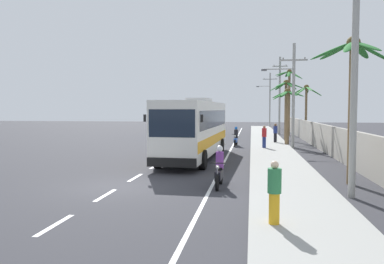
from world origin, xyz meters
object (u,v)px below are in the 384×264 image
pedestrian_far_walk (275,132)px  utility_pole_nearest (355,49)px  palm_nearest (306,98)px  palm_second (287,106)px  palm_farthest (352,77)px  utility_pole_mid (292,92)px  motorcycle_beside_bus (236,138)px  pedestrian_near_kerb (274,191)px  utility_pole_distant (269,98)px  palm_fourth (289,88)px  palm_third (286,96)px  utility_pole_far (280,94)px  coach_bus_foreground (195,127)px  pedestrian_midwalk (264,136)px  coach_bus_far_lane (192,119)px  motorcycle_trailing (219,170)px

pedestrian_far_walk → utility_pole_nearest: size_ratio=0.17×
palm_nearest → palm_second: 9.55m
palm_second → palm_farthest: 17.05m
utility_pole_mid → palm_second: size_ratio=1.70×
pedestrian_far_walk → palm_second: size_ratio=0.35×
motorcycle_beside_bus → utility_pole_mid: (4.49, -1.17, 3.80)m
pedestrian_near_kerb → palm_farthest: bearing=-21.3°
palm_nearest → pedestrian_far_walk: bearing=-116.8°
utility_pole_distant → palm_fourth: (1.38, -20.04, 0.66)m
palm_third → motorcycle_beside_bus: bearing=-124.6°
utility_pole_mid → utility_pole_far: size_ratio=0.87×
utility_pole_nearest → pedestrian_near_kerb: bearing=-125.6°
coach_bus_foreground → motorcycle_beside_bus: 9.22m
pedestrian_near_kerb → utility_pole_nearest: bearing=-29.3°
motorcycle_beside_bus → pedestrian_near_kerb: pedestrian_near_kerb is taller
motorcycle_beside_bus → pedestrian_midwalk: size_ratio=1.14×
pedestrian_midwalk → palm_third: bearing=108.7°
motorcycle_beside_bus → pedestrian_far_walk: (3.45, 2.81, 0.36)m
coach_bus_foreground → utility_pole_mid: bearing=48.9°
pedestrian_near_kerb → utility_pole_distant: bearing=4.0°
coach_bus_foreground → palm_second: (6.49, 9.69, 1.40)m
pedestrian_midwalk → pedestrian_far_walk: size_ratio=1.01×
motorcycle_beside_bus → pedestrian_midwalk: (2.29, -2.45, 0.37)m
pedestrian_midwalk → palm_farthest: palm_farthest is taller
pedestrian_far_walk → utility_pole_mid: bearing=-4.8°
pedestrian_near_kerb → palm_fourth: (3.74, 36.62, 4.63)m
palm_nearest → palm_fourth: palm_fourth is taller
utility_pole_far → palm_farthest: size_ratio=1.56×
coach_bus_foreground → coach_bus_far_lane: size_ratio=1.06×
motorcycle_beside_bus → palm_farthest: palm_farthest is taller
palm_fourth → palm_nearest: bearing=-70.1°
utility_pole_mid → palm_fourth: size_ratio=1.07×
coach_bus_far_lane → palm_farthest: size_ratio=1.89×
utility_pole_mid → palm_farthest: (0.91, -14.96, -0.00)m
coach_bus_far_lane → palm_farthest: palm_farthest is taller
pedestrian_midwalk → palm_nearest: bearing=102.2°
utility_pole_far → palm_second: bearing=-91.7°
utility_pole_far → utility_pole_distant: 17.53m
palm_third → palm_farthest: 22.94m
pedestrian_midwalk → utility_pole_far: size_ratio=0.18×
pedestrian_far_walk → palm_nearest: size_ratio=0.29×
coach_bus_far_lane → utility_pole_mid: bearing=-51.0°
pedestrian_midwalk → utility_pole_distant: 36.59m
coach_bus_foreground → palm_nearest: palm_nearest is taller
pedestrian_midwalk → utility_pole_distant: size_ratio=0.19×
utility_pole_nearest → utility_pole_mid: size_ratio=1.20×
utility_pole_mid → palm_farthest: 14.98m
motorcycle_trailing → palm_second: bearing=76.9°
utility_pole_far → palm_third: 9.56m
coach_bus_foreground → utility_pole_mid: utility_pole_mid is taller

